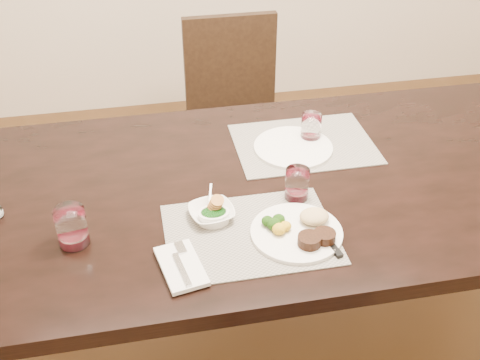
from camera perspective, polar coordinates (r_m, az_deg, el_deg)
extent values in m
plane|color=#402814|center=(2.37, 3.91, -14.87)|extent=(4.50, 4.50, 0.00)
cube|color=black|center=(1.88, 4.78, -0.53)|extent=(2.00, 1.00, 0.05)
cube|color=black|center=(2.43, -19.97, -4.45)|extent=(0.08, 0.08, 0.70)
cube|color=black|center=(2.75, 20.84, 0.37)|extent=(0.08, 0.08, 0.70)
cube|color=black|center=(2.73, -0.17, 4.70)|extent=(0.42, 0.42, 0.04)
cube|color=black|center=(2.68, -3.20, -1.75)|extent=(0.04, 0.04, 0.41)
cube|color=black|center=(2.74, 4.25, -0.87)|extent=(0.04, 0.04, 0.41)
cube|color=black|center=(2.98, -4.23, 2.35)|extent=(0.04, 0.04, 0.41)
cube|color=black|center=(3.03, 2.53, 3.07)|extent=(0.04, 0.04, 0.41)
cube|color=black|center=(2.78, -0.94, 11.01)|extent=(0.42, 0.04, 0.45)
cube|color=gray|center=(1.65, 0.96, -5.12)|extent=(0.46, 0.34, 0.00)
cube|color=gray|center=(2.03, 6.07, 3.42)|extent=(0.46, 0.34, 0.00)
cylinder|color=silver|center=(1.65, 5.37, -4.97)|extent=(0.25, 0.25, 0.01)
cylinder|color=black|center=(1.60, 6.60, -5.69)|extent=(0.06, 0.06, 0.03)
cylinder|color=black|center=(1.62, 8.03, -5.29)|extent=(0.06, 0.06, 0.03)
ellipsoid|color=tan|center=(1.67, 7.05, -3.44)|extent=(0.08, 0.07, 0.03)
ellipsoid|color=#1C450D|center=(1.64, 3.23, -4.17)|extent=(0.04, 0.04, 0.03)
ellipsoid|color=gold|center=(1.62, 3.73, -4.65)|extent=(0.04, 0.04, 0.03)
cube|color=silver|center=(1.55, -5.60, -8.14)|extent=(0.13, 0.19, 0.01)
cube|color=silver|center=(1.53, -5.53, -8.42)|extent=(0.04, 0.12, 0.01)
cube|color=silver|center=(1.59, -5.65, -6.38)|extent=(0.03, 0.05, 0.00)
cube|color=silver|center=(1.69, 7.58, -4.04)|extent=(0.04, 0.13, 0.00)
cube|color=black|center=(1.62, 8.69, -6.21)|extent=(0.04, 0.09, 0.01)
imported|color=silver|center=(1.69, -2.71, -3.14)|extent=(0.14, 0.14, 0.03)
cylinder|color=#AD7436|center=(1.68, -2.73, -2.57)|extent=(0.04, 0.05, 0.04)
cylinder|color=silver|center=(1.68, -2.51, -3.49)|extent=(0.09, 0.09, 0.03)
cylinder|color=black|center=(1.67, -2.52, -3.19)|extent=(0.07, 0.07, 0.01)
cube|color=silver|center=(1.70, -2.85, -1.43)|extent=(0.01, 0.06, 0.04)
cylinder|color=white|center=(1.75, 5.43, -0.35)|extent=(0.07, 0.07, 0.10)
cylinder|color=#39050C|center=(1.77, 5.37, -1.30)|extent=(0.06, 0.06, 0.02)
cylinder|color=silver|center=(2.00, 5.06, 3.09)|extent=(0.26, 0.26, 0.01)
cylinder|color=white|center=(2.04, 6.75, 5.00)|extent=(0.07, 0.07, 0.09)
cylinder|color=#39050C|center=(2.05, 6.69, 4.15)|extent=(0.06, 0.06, 0.02)
cylinder|color=white|center=(1.65, -15.67, -4.28)|extent=(0.08, 0.08, 0.11)
cylinder|color=#39050C|center=(1.67, -15.44, -5.40)|extent=(0.07, 0.07, 0.03)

